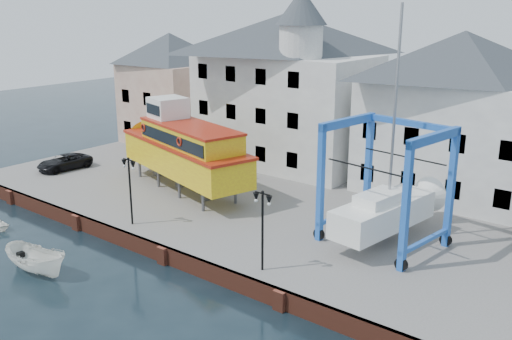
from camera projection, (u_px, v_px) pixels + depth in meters
The scene contains 12 objects.
ground at pixel (164, 264), 31.64m from camera, with size 140.00×140.00×0.00m, color black.
hardstanding at pixel (280, 203), 39.78m from camera, with size 44.00×22.00×1.00m, color #63615E.
quay_wall at pixel (165, 255), 31.58m from camera, with size 44.00×0.47×1.00m.
building_pink at pixel (171, 88), 54.18m from camera, with size 8.00×7.00×10.30m.
building_white_main at pixel (286, 87), 46.32m from camera, with size 14.00×8.30×14.00m.
building_white_right at pixel (458, 115), 38.72m from camera, with size 12.00×8.00×11.20m.
lamp_post_left at pixel (129, 174), 33.75m from camera, with size 1.12×0.32×4.20m.
lamp_post_right at pixel (263, 210), 27.80m from camera, with size 1.12×0.32×4.20m.
tour_boat at pixel (179, 147), 40.84m from camera, with size 15.09×7.28×6.40m.
travel_lift at pixel (392, 203), 31.85m from camera, with size 6.64×8.79×12.95m.
van at pixel (64, 162), 45.95m from camera, with size 2.00×4.34×1.21m, color black.
motorboat_a at pixel (38, 273), 30.56m from camera, with size 1.62×4.32×1.67m, color white.
Camera 1 is at (21.97, -19.48, 13.86)m, focal length 40.00 mm.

